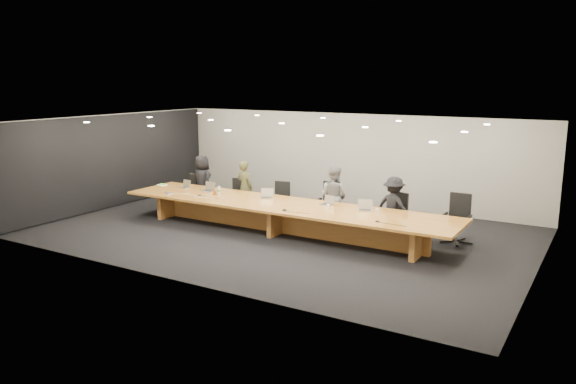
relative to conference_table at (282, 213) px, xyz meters
The scene contains 29 objects.
ground 0.52m from the conference_table, ahead, with size 12.00×12.00×0.00m, color black.
back_wall 4.10m from the conference_table, 90.00° to the left, with size 12.00×0.02×2.80m, color #B0AAA0.
left_wall_panel 6.00m from the conference_table, behind, with size 0.08×7.84×2.74m, color black.
conference_table is the anchor object (origin of this frame).
chair_far_left 4.25m from the conference_table, 164.08° to the left, with size 0.51×0.51×1.00m, color black, non-canonical shape.
chair_left 2.62m from the conference_table, 151.38° to the left, with size 0.51×0.51×1.00m, color black, non-canonical shape.
chair_mid_left 1.44m from the conference_table, 123.52° to the left, with size 0.53×0.53×1.05m, color black, non-canonical shape.
chair_mid_right 1.44m from the conference_table, 64.03° to the left, with size 0.59×0.59×1.16m, color black, non-canonical shape.
chair_right 2.81m from the conference_table, 25.65° to the left, with size 0.56×0.56×1.09m, color black, non-canonical shape.
chair_far_right 4.26m from the conference_table, 18.09° to the left, with size 0.61×0.61×1.20m, color black, non-canonical shape.
person_a 3.82m from the conference_table, 160.60° to the left, with size 0.77×0.50×1.58m, color black.
person_b 2.38m from the conference_table, 148.31° to the left, with size 0.56×0.37×1.54m, color #3A3A1F.
person_c 1.54m from the conference_table, 56.59° to the left, with size 0.78×0.61×1.61m, color slate.
person_d 2.79m from the conference_table, 24.82° to the left, with size 0.96×0.55×1.49m, color black.
laptop_a 3.56m from the conference_table, behind, with size 0.29×0.21×0.23m, color #BEB091, non-canonical shape.
laptop_b 2.65m from the conference_table, behind, with size 0.34×0.25×0.27m, color tan, non-canonical shape.
laptop_c 0.86m from the conference_table, 152.81° to the left, with size 0.33×0.24×0.26m, color #C5B697, non-canonical shape.
laptop_d 1.17m from the conference_table, 22.40° to the left, with size 0.31×0.22×0.24m, color tan, non-canonical shape.
laptop_e 2.16m from the conference_table, ahead, with size 0.34×0.25×0.27m, color #C7B398, non-canonical shape.
water_bottle 2.07m from the conference_table, behind, with size 0.07×0.07×0.23m, color silver.
amber_mug 2.16m from the conference_table, behind, with size 0.09×0.09×0.11m, color brown.
paper_cup_near 1.29m from the conference_table, ahead, with size 0.09×0.09×0.10m, color white.
paper_cup_far 2.45m from the conference_table, ahead, with size 0.07×0.07×0.08m, color white.
notepad 4.37m from the conference_table, behind, with size 0.27×0.22×0.02m, color white.
lime_gadget 4.36m from the conference_table, behind, with size 0.18×0.10×0.03m, color #63C735.
av_box 3.38m from the conference_table, behind, with size 0.21×0.15×0.03m, color #AFAFB4.
mic_left 2.46m from the conference_table, behind, with size 0.11×0.11×0.03m, color black.
mic_center 0.76m from the conference_table, 53.82° to the right, with size 0.13×0.13×0.03m, color black.
mic_right 2.80m from the conference_table, ahead, with size 0.12×0.12×0.03m, color black.
Camera 1 is at (7.17, -11.77, 3.85)m, focal length 35.00 mm.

